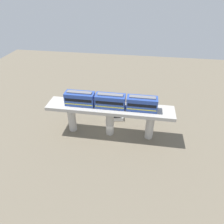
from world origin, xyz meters
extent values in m
plane|color=#706654|center=(0.00, 0.00, 0.00)|extent=(120.00, 120.00, 0.00)
cylinder|color=#B7B2AA|center=(0.00, -9.38, 3.47)|extent=(1.90, 1.90, 6.94)
cylinder|color=#B7B2AA|center=(0.00, 0.00, 3.47)|extent=(1.90, 1.90, 6.94)
cylinder|color=#B7B2AA|center=(0.00, 9.38, 3.47)|extent=(1.90, 1.90, 6.94)
cube|color=#B7B2AA|center=(0.00, 0.00, 7.34)|extent=(5.20, 28.85, 0.80)
cube|color=#2D4CA5|center=(0.00, -6.81, 9.24)|extent=(2.60, 6.60, 3.00)
cube|color=black|center=(0.00, -6.81, 9.49)|extent=(2.64, 6.07, 0.70)
cube|color=yellow|center=(0.00, -6.81, 8.49)|extent=(2.64, 6.34, 0.24)
cube|color=slate|center=(0.00, -6.81, 10.86)|extent=(1.10, 5.61, 0.24)
cube|color=#2D4CA5|center=(0.00, 0.14, 9.24)|extent=(2.60, 6.60, 3.00)
cube|color=black|center=(0.00, 0.14, 9.49)|extent=(2.64, 6.07, 0.70)
cube|color=yellow|center=(0.00, 0.14, 8.49)|extent=(2.64, 6.34, 0.24)
cube|color=slate|center=(0.00, 0.14, 10.86)|extent=(1.10, 5.61, 0.24)
cube|color=#2D4CA5|center=(0.00, 7.09, 9.24)|extent=(2.60, 6.60, 3.00)
cube|color=black|center=(0.00, 7.09, 9.49)|extent=(2.64, 6.07, 0.70)
cube|color=yellow|center=(0.00, 7.09, 8.49)|extent=(2.64, 6.34, 0.24)
cube|color=slate|center=(0.00, 7.09, 10.86)|extent=(1.10, 5.61, 0.24)
cube|color=white|center=(-5.95, 0.56, 0.50)|extent=(2.47, 4.44, 1.00)
cube|color=black|center=(-5.95, 0.71, 1.38)|extent=(2.00, 2.54, 0.76)
cube|color=#B2B5BA|center=(-12.21, -0.29, 0.50)|extent=(2.47, 4.44, 1.00)
cube|color=black|center=(-12.21, -0.14, 1.38)|extent=(2.00, 2.54, 0.76)
cylinder|color=brown|center=(-9.85, -5.03, 1.44)|extent=(0.36, 0.36, 2.87)
sphere|color=#2D7233|center=(-9.85, -5.03, 3.66)|extent=(2.85, 2.85, 2.85)
camera|label=1|loc=(37.37, 6.37, 32.02)|focal=32.03mm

